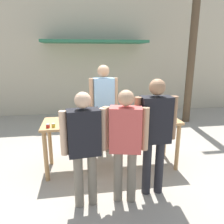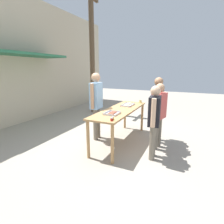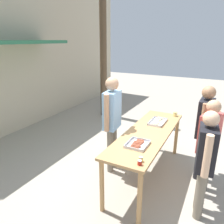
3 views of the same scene
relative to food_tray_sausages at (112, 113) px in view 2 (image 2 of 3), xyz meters
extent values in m
plane|color=#A39989|center=(0.56, 0.02, -0.92)|extent=(24.00, 24.00, 0.00)
cube|color=beige|center=(0.56, 4.02, 1.33)|extent=(12.00, 0.12, 4.50)
cube|color=#2D704C|center=(0.56, 3.47, 1.48)|extent=(3.20, 1.00, 0.08)
cube|color=tan|center=(0.56, 0.02, -0.03)|extent=(2.40, 0.71, 0.04)
cylinder|color=tan|center=(-0.57, -0.27, -0.49)|extent=(0.07, 0.07, 0.87)
cylinder|color=tan|center=(1.70, -0.27, -0.49)|extent=(0.07, 0.07, 0.87)
cylinder|color=tan|center=(-0.57, 0.31, -0.49)|extent=(0.07, 0.07, 0.87)
cylinder|color=tan|center=(1.70, 0.31, -0.49)|extent=(0.07, 0.07, 0.87)
cube|color=silver|center=(0.00, 0.00, -0.01)|extent=(0.37, 0.31, 0.01)
cube|color=silver|center=(0.00, -0.15, 0.01)|extent=(0.37, 0.01, 0.03)
cube|color=silver|center=(0.00, 0.15, 0.01)|extent=(0.37, 0.01, 0.03)
cube|color=silver|center=(-0.18, 0.00, 0.01)|extent=(0.01, 0.31, 0.03)
cube|color=silver|center=(0.18, 0.00, 0.01)|extent=(0.01, 0.31, 0.03)
cylinder|color=brown|center=(-0.15, -0.01, 0.01)|extent=(0.03, 0.14, 0.03)
cylinder|color=brown|center=(-0.10, 0.01, 0.01)|extent=(0.03, 0.13, 0.02)
cylinder|color=brown|center=(-0.07, 0.00, 0.01)|extent=(0.03, 0.15, 0.03)
cylinder|color=brown|center=(-0.02, 0.01, 0.01)|extent=(0.03, 0.13, 0.02)
cylinder|color=brown|center=(0.02, 0.01, 0.01)|extent=(0.04, 0.13, 0.03)
cylinder|color=brown|center=(0.06, 0.01, 0.01)|extent=(0.04, 0.14, 0.03)
cylinder|color=brown|center=(0.10, -0.01, 0.01)|extent=(0.03, 0.12, 0.03)
cylinder|color=brown|center=(0.14, 0.00, 0.01)|extent=(0.04, 0.11, 0.03)
cube|color=silver|center=(1.08, 0.00, -0.01)|extent=(0.47, 0.28, 0.01)
cube|color=silver|center=(1.08, -0.14, 0.01)|extent=(0.47, 0.01, 0.03)
cube|color=silver|center=(1.08, 0.13, 0.01)|extent=(0.47, 0.01, 0.03)
cube|color=silver|center=(0.85, 0.00, 0.01)|extent=(0.01, 0.28, 0.03)
cube|color=silver|center=(1.31, 0.00, 0.01)|extent=(0.01, 0.28, 0.03)
ellipsoid|color=beige|center=(0.90, -0.01, 0.02)|extent=(0.07, 0.12, 0.05)
ellipsoid|color=beige|center=(0.99, -0.01, 0.02)|extent=(0.06, 0.11, 0.04)
ellipsoid|color=beige|center=(1.08, 0.01, 0.01)|extent=(0.06, 0.10, 0.04)
ellipsoid|color=beige|center=(1.17, -0.01, 0.01)|extent=(0.06, 0.10, 0.04)
ellipsoid|color=beige|center=(1.25, 0.00, 0.02)|extent=(0.07, 0.11, 0.06)
cylinder|color=#B22319|center=(-0.51, -0.23, 0.01)|extent=(0.06, 0.06, 0.06)
cylinder|color=#B2B2B7|center=(-0.51, -0.23, 0.05)|extent=(0.06, 0.06, 0.01)
cylinder|color=gold|center=(-0.42, -0.21, 0.01)|extent=(0.06, 0.06, 0.06)
cylinder|color=#B2B2B7|center=(-0.42, -0.21, 0.05)|extent=(0.06, 0.06, 0.01)
cylinder|color=#DBC67A|center=(1.62, -0.22, 0.03)|extent=(0.08, 0.08, 0.09)
cylinder|color=#756B5B|center=(0.41, 0.70, -0.48)|extent=(0.12, 0.12, 0.88)
cylinder|color=#756B5B|center=(0.59, 0.71, -0.48)|extent=(0.12, 0.12, 0.88)
cube|color=#84B2DB|center=(0.50, 0.70, 0.31)|extent=(0.43, 0.26, 0.70)
sphere|color=tan|center=(0.50, 0.70, 0.79)|extent=(0.24, 0.24, 0.24)
cylinder|color=tan|center=(0.25, 0.68, 0.32)|extent=(0.09, 0.09, 0.66)
cylinder|color=tan|center=(0.75, 0.73, 0.32)|extent=(0.09, 0.09, 0.66)
cylinder|color=#756B5B|center=(0.14, -0.96, -0.54)|extent=(0.13, 0.13, 0.77)
cylinder|color=#756B5B|center=(-0.05, -0.98, -0.54)|extent=(0.13, 0.13, 0.77)
cube|color=black|center=(0.04, -0.97, 0.15)|extent=(0.44, 0.27, 0.61)
sphere|color=#DBAD89|center=(0.04, -0.97, 0.57)|extent=(0.21, 0.21, 0.21)
cylinder|color=#DBAD89|center=(0.30, -0.94, 0.16)|extent=(0.09, 0.09, 0.58)
cylinder|color=#DBAD89|center=(-0.21, -1.00, 0.16)|extent=(0.09, 0.09, 0.58)
cylinder|color=#232328|center=(1.14, -0.84, -0.51)|extent=(0.13, 0.13, 0.83)
cylinder|color=#232328|center=(0.95, -0.84, -0.51)|extent=(0.13, 0.13, 0.83)
cube|color=black|center=(1.05, -0.84, 0.23)|extent=(0.43, 0.24, 0.66)
sphere|color=#936B4C|center=(1.05, -0.84, 0.69)|extent=(0.22, 0.22, 0.22)
cylinder|color=#936B4C|center=(1.31, -0.84, 0.25)|extent=(0.10, 0.10, 0.62)
cylinder|color=#936B4C|center=(0.78, -0.84, 0.25)|extent=(0.10, 0.10, 0.62)
cylinder|color=#756B5B|center=(0.68, -0.98, -0.54)|extent=(0.13, 0.13, 0.77)
cylinder|color=#756B5B|center=(0.50, -0.94, -0.54)|extent=(0.13, 0.13, 0.77)
cube|color=#C64C47|center=(0.59, -0.96, 0.15)|extent=(0.46, 0.32, 0.61)
sphere|color=tan|center=(0.59, -0.96, 0.58)|extent=(0.21, 0.21, 0.21)
cylinder|color=tan|center=(0.84, -1.02, 0.17)|extent=(0.09, 0.09, 0.58)
cylinder|color=tan|center=(0.34, -0.90, 0.17)|extent=(0.09, 0.09, 0.58)
cylinder|color=brown|center=(3.29, 2.48, 1.78)|extent=(0.22, 0.22, 5.42)
camera|label=1|loc=(-0.01, -3.63, 1.13)|focal=35.00mm
camera|label=2|loc=(-3.57, -1.66, 1.00)|focal=28.00mm
camera|label=3|loc=(-2.86, -1.06, 1.53)|focal=35.00mm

